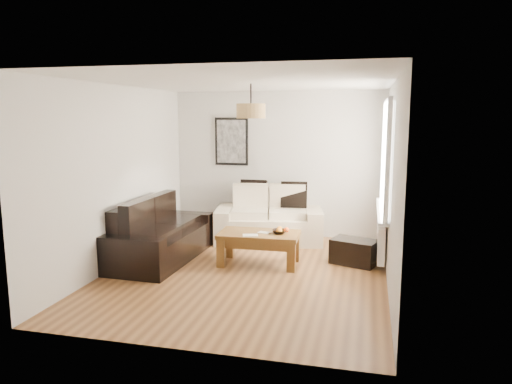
% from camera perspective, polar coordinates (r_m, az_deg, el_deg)
% --- Properties ---
extents(floor, '(4.50, 4.50, 0.00)m').
position_cam_1_polar(floor, '(6.67, -1.22, -9.76)').
color(floor, brown).
rests_on(floor, ground).
extents(ceiling, '(3.80, 4.50, 0.00)m').
position_cam_1_polar(ceiling, '(6.32, -1.31, 13.14)').
color(ceiling, white).
rests_on(ceiling, floor).
extents(wall_back, '(3.80, 0.04, 2.60)m').
position_cam_1_polar(wall_back, '(8.54, 2.59, 3.38)').
color(wall_back, silver).
rests_on(wall_back, floor).
extents(wall_front, '(3.80, 0.04, 2.60)m').
position_cam_1_polar(wall_front, '(4.26, -9.01, -2.65)').
color(wall_front, silver).
rests_on(wall_front, floor).
extents(wall_left, '(0.04, 4.50, 2.60)m').
position_cam_1_polar(wall_left, '(7.09, -16.30, 1.82)').
color(wall_left, silver).
rests_on(wall_left, floor).
extents(wall_right, '(0.04, 4.50, 2.60)m').
position_cam_1_polar(wall_right, '(6.16, 16.08, 0.77)').
color(wall_right, silver).
rests_on(wall_right, floor).
extents(window_bay, '(0.14, 1.90, 1.60)m').
position_cam_1_polar(window_bay, '(6.92, 15.59, 4.18)').
color(window_bay, white).
rests_on(window_bay, wall_right).
extents(radiator, '(0.10, 0.90, 0.52)m').
position_cam_1_polar(radiator, '(7.13, 14.84, -5.62)').
color(radiator, white).
rests_on(radiator, wall_right).
extents(poster, '(0.62, 0.04, 0.87)m').
position_cam_1_polar(poster, '(8.68, -2.97, 6.12)').
color(poster, black).
rests_on(poster, wall_back).
extents(pendant_shade, '(0.40, 0.40, 0.20)m').
position_cam_1_polar(pendant_shade, '(6.59, -0.62, 9.76)').
color(pendant_shade, tan).
rests_on(pendant_shade, ceiling).
extents(loveseat_cream, '(1.97, 1.31, 0.90)m').
position_cam_1_polar(loveseat_cream, '(8.23, 1.56, -2.82)').
color(loveseat_cream, beige).
rests_on(loveseat_cream, floor).
extents(sofa_leather, '(1.03, 2.02, 0.86)m').
position_cam_1_polar(sofa_leather, '(7.32, -11.50, -4.72)').
color(sofa_leather, black).
rests_on(sofa_leather, floor).
extents(coffee_table, '(1.19, 0.67, 0.48)m').
position_cam_1_polar(coffee_table, '(6.98, 0.37, -6.83)').
color(coffee_table, brown).
rests_on(coffee_table, floor).
extents(ottoman, '(0.74, 0.60, 0.37)m').
position_cam_1_polar(ottoman, '(7.16, 11.80, -7.07)').
color(ottoman, black).
rests_on(ottoman, floor).
extents(cushion_left, '(0.47, 0.16, 0.47)m').
position_cam_1_polar(cushion_left, '(8.45, -0.30, -0.13)').
color(cushion_left, black).
rests_on(cushion_left, loveseat_cream).
extents(cushion_right, '(0.47, 0.19, 0.46)m').
position_cam_1_polar(cushion_right, '(8.31, 4.61, -0.35)').
color(cushion_right, black).
rests_on(cushion_right, loveseat_cream).
extents(fruit_bowl, '(0.24, 0.24, 0.05)m').
position_cam_1_polar(fruit_bowl, '(6.87, 2.88, -4.80)').
color(fruit_bowl, black).
rests_on(fruit_bowl, coffee_table).
extents(orange_a, '(0.10, 0.10, 0.09)m').
position_cam_1_polar(orange_a, '(6.86, 2.81, -4.72)').
color(orange_a, orange).
rests_on(orange_a, fruit_bowl).
extents(orange_b, '(0.08, 0.08, 0.08)m').
position_cam_1_polar(orange_b, '(6.93, 3.70, -4.58)').
color(orange_b, '#F75814').
rests_on(orange_b, fruit_bowl).
extents(orange_c, '(0.10, 0.10, 0.08)m').
position_cam_1_polar(orange_c, '(6.97, 2.87, -4.50)').
color(orange_c, orange).
rests_on(orange_c, fruit_bowl).
extents(papers, '(0.25, 0.21, 0.01)m').
position_cam_1_polar(papers, '(6.76, -0.69, -5.24)').
color(papers, silver).
rests_on(papers, coffee_table).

